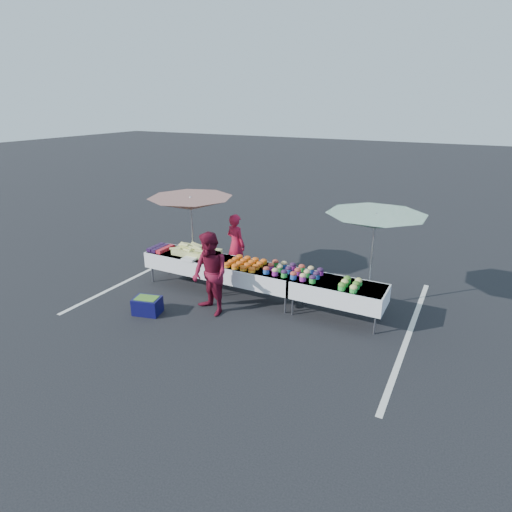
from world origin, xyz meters
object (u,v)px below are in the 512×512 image
at_px(umbrella_right, 375,222).
at_px(customer, 210,274).
at_px(vendor, 236,245).
at_px(umbrella_left, 191,204).
at_px(table_left, 187,261).
at_px(storage_bin, 147,305).
at_px(table_center, 256,274).
at_px(table_right, 338,291).

bearing_deg(umbrella_right, customer, -147.25).
relative_size(vendor, umbrella_left, 0.73).
bearing_deg(umbrella_left, table_left, -74.95).
height_order(customer, storage_bin, customer).
xyz_separation_m(vendor, customer, (0.59, -2.03, 0.08)).
xyz_separation_m(customer, umbrella_right, (2.75, 1.77, 0.99)).
xyz_separation_m(vendor, storage_bin, (-0.53, -2.66, -0.58)).
bearing_deg(vendor, customer, 123.53).
distance_m(table_left, umbrella_left, 1.30).
bearing_deg(umbrella_left, customer, -44.53).
relative_size(table_center, customer, 1.10).
height_order(table_left, umbrella_left, umbrella_left).
bearing_deg(storage_bin, customer, 15.17).
distance_m(table_left, storage_bin, 1.66).
relative_size(table_left, umbrella_left, 0.89).
bearing_deg(storage_bin, table_center, 29.97).
distance_m(table_left, table_center, 1.80).
xyz_separation_m(table_left, customer, (1.28, -0.97, 0.26)).
xyz_separation_m(customer, storage_bin, (-1.12, -0.63, -0.66)).
relative_size(table_center, table_right, 1.00).
height_order(customer, umbrella_right, umbrella_right).
height_order(table_left, storage_bin, table_left).
distance_m(table_left, vendor, 1.28).
bearing_deg(customer, umbrella_right, 57.12).
height_order(table_left, umbrella_right, umbrella_right).
height_order(table_right, umbrella_left, umbrella_left).
distance_m(umbrella_right, storage_bin, 4.84).
bearing_deg(customer, table_left, 167.35).
bearing_deg(storage_bin, umbrella_right, 17.54).
bearing_deg(table_center, table_right, 0.00).
xyz_separation_m(umbrella_left, storage_bin, (0.26, -2.00, -1.64)).
xyz_separation_m(table_center, umbrella_left, (-1.91, 0.40, 1.24)).
distance_m(umbrella_left, umbrella_right, 4.15).
height_order(table_right, umbrella_right, umbrella_right).
relative_size(table_right, storage_bin, 3.05).
bearing_deg(table_right, table_center, 180.00).
xyz_separation_m(umbrella_left, umbrella_right, (4.13, 0.40, 0.01)).
height_order(table_left, table_right, same).
bearing_deg(table_center, umbrella_right, 19.77).
bearing_deg(table_right, vendor, 159.93).
bearing_deg(table_left, vendor, 57.14).
bearing_deg(umbrella_right, umbrella_left, -174.47).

